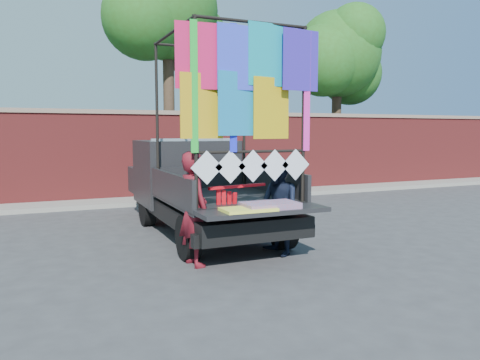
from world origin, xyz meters
name	(u,v)px	position (x,y,z in m)	size (l,w,h in m)	color
ground	(245,256)	(0.00, 0.00, 0.00)	(90.00, 90.00, 0.00)	#38383A
brick_wall	(147,154)	(0.00, 7.00, 1.33)	(30.00, 0.45, 2.61)	maroon
curb	(154,200)	(0.00, 6.30, 0.06)	(30.00, 1.20, 0.12)	gray
tree_mid	(169,14)	(1.02, 8.12, 5.70)	(4.20, 3.30, 7.73)	#38281C
tree_right	(339,57)	(7.52, 8.12, 4.75)	(4.20, 3.30, 6.62)	#38281C
pickup_truck	(194,185)	(-0.05, 2.45, 0.91)	(2.29, 5.74, 3.62)	black
woman	(194,209)	(-0.90, -0.13, 0.86)	(0.63, 0.41, 1.72)	maroon
man	(278,207)	(0.54, -0.10, 0.79)	(0.76, 0.59, 1.57)	black
streamer_bundle	(231,200)	(-0.29, -0.13, 0.95)	(1.03, 0.24, 0.71)	red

